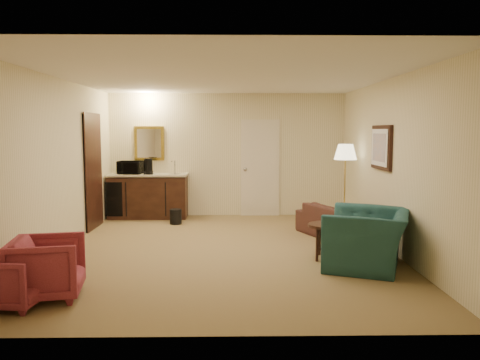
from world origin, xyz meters
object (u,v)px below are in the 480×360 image
object	(u,v)px
rose_chair_far	(14,278)
coffee_table	(339,242)
waste_bin	(176,217)
microwave	(130,166)
rose_chair_near	(47,265)
sofa	(344,218)
coffee_maker	(148,166)
floor_lamp	(345,186)
wetbar_cabinet	(148,196)
teal_armchair	(367,229)

from	to	relation	value
rose_chair_far	coffee_table	bearing A→B (deg)	-59.41
waste_bin	microwave	world-z (taller)	microwave
rose_chair_near	microwave	size ratio (longest dim) A/B	1.52
sofa	coffee_maker	distance (m)	4.17
floor_lamp	rose_chair_far	bearing A→B (deg)	-138.23
wetbar_cabinet	sofa	size ratio (longest dim) A/B	0.86
rose_chair_far	waste_bin	bearing A→B (deg)	-8.97
floor_lamp	microwave	xyz separation A→B (m)	(-4.21, 1.10, 0.30)
rose_chair_near	rose_chair_far	distance (m)	0.36
waste_bin	coffee_maker	xyz separation A→B (m)	(-0.62, 0.62, 0.94)
teal_armchair	microwave	size ratio (longest dim) A/B	2.42
wetbar_cabinet	waste_bin	xyz separation A→B (m)	(0.65, -0.67, -0.31)
coffee_maker	floor_lamp	bearing A→B (deg)	-1.38
wetbar_cabinet	rose_chair_near	xyz separation A→B (m)	(-0.25, -4.72, -0.09)
teal_armchair	coffee_maker	size ratio (longest dim) A/B	3.62
waste_bin	coffee_maker	world-z (taller)	coffee_maker
sofa	coffee_maker	xyz separation A→B (m)	(-3.60, 1.98, 0.71)
rose_chair_near	sofa	bearing A→B (deg)	-65.53
teal_armchair	rose_chair_near	bearing A→B (deg)	-52.27
teal_armchair	microwave	bearing A→B (deg)	-111.35
sofa	rose_chair_near	bearing A→B (deg)	100.97
sofa	floor_lamp	xyz separation A→B (m)	(0.23, 0.95, 0.42)
sofa	teal_armchair	size ratio (longest dim) A/B	1.62
rose_chair_far	rose_chair_near	bearing A→B (deg)	-38.97
rose_chair_far	floor_lamp	xyz separation A→B (m)	(4.35, 3.88, 0.48)
coffee_table	sofa	bearing A→B (deg)	73.34
rose_chair_near	microwave	xyz separation A→B (m)	(-0.11, 4.74, 0.72)
teal_armchair	waste_bin	xyz separation A→B (m)	(-2.90, 2.95, -0.37)
sofa	rose_chair_far	size ratio (longest dim) A/B	3.10
sofa	coffee_table	world-z (taller)	sofa
rose_chair_far	wetbar_cabinet	bearing A→B (deg)	0.27
wetbar_cabinet	floor_lamp	xyz separation A→B (m)	(3.85, -1.09, 0.33)
wetbar_cabinet	sofa	xyz separation A→B (m)	(3.62, -2.04, -0.09)
sofa	floor_lamp	distance (m)	1.07
coffee_table	floor_lamp	world-z (taller)	floor_lamp
teal_armchair	waste_bin	bearing A→B (deg)	-113.87
rose_chair_near	wetbar_cabinet	bearing A→B (deg)	-13.23
microwave	coffee_maker	world-z (taller)	microwave
coffee_table	microwave	bearing A→B (deg)	137.95
rose_chair_far	floor_lamp	bearing A→B (deg)	-42.21
rose_chair_far	sofa	bearing A→B (deg)	-48.59
rose_chair_far	microwave	xyz separation A→B (m)	(0.14, 4.99, 0.78)
teal_armchair	rose_chair_near	size ratio (longest dim) A/B	1.59
wetbar_cabinet	rose_chair_near	bearing A→B (deg)	-93.03
floor_lamp	coffee_maker	world-z (taller)	floor_lamp
floor_lamp	coffee_maker	xyz separation A→B (m)	(-3.82, 1.03, 0.29)
wetbar_cabinet	waste_bin	world-z (taller)	wetbar_cabinet
coffee_table	waste_bin	xyz separation A→B (m)	(-2.61, 2.58, -0.11)
rose_chair_near	coffee_table	distance (m)	3.81
wetbar_cabinet	microwave	size ratio (longest dim) A/B	3.38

